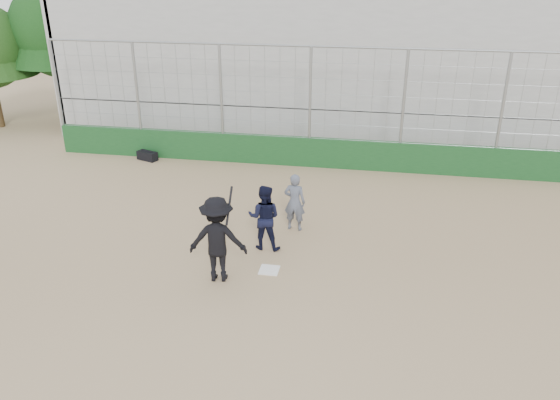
% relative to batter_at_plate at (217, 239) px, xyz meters
% --- Properties ---
extents(ground, '(90.00, 90.00, 0.00)m').
position_rel_batter_at_plate_xyz_m(ground, '(1.03, 0.52, -0.98)').
color(ground, brown).
rests_on(ground, ground).
extents(home_plate, '(0.44, 0.44, 0.02)m').
position_rel_batter_at_plate_xyz_m(home_plate, '(1.03, 0.52, -0.97)').
color(home_plate, white).
rests_on(home_plate, ground).
extents(backstop, '(18.10, 0.25, 4.04)m').
position_rel_batter_at_plate_xyz_m(backstop, '(1.03, 7.52, -0.02)').
color(backstop, '#133D19').
rests_on(backstop, ground).
extents(bleachers, '(20.25, 6.70, 6.98)m').
position_rel_batter_at_plate_xyz_m(bleachers, '(1.03, 12.47, 1.95)').
color(bleachers, '#979797').
rests_on(bleachers, ground).
extents(tree_left, '(4.48, 4.48, 7.00)m').
position_rel_batter_at_plate_xyz_m(tree_left, '(-9.97, 11.52, 3.41)').
color(tree_left, '#341E12').
rests_on(tree_left, ground).
extents(batter_at_plate, '(1.34, 0.88, 2.08)m').
position_rel_batter_at_plate_xyz_m(batter_at_plate, '(0.00, 0.00, 0.00)').
color(batter_at_plate, black).
rests_on(batter_at_plate, ground).
extents(catcher_crouched, '(0.84, 0.67, 1.13)m').
position_rel_batter_at_plate_xyz_m(catcher_crouched, '(0.72, 1.52, -0.42)').
color(catcher_crouched, black).
rests_on(catcher_crouched, ground).
extents(umpire, '(0.60, 0.43, 1.39)m').
position_rel_batter_at_plate_xyz_m(umpire, '(1.28, 2.69, -0.28)').
color(umpire, '#505665').
rests_on(umpire, ground).
extents(equipment_bag, '(0.79, 0.54, 0.35)m').
position_rel_batter_at_plate_xyz_m(equipment_bag, '(-4.66, 7.11, -0.82)').
color(equipment_bag, black).
rests_on(equipment_bag, ground).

